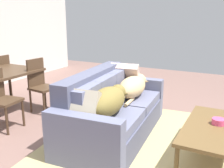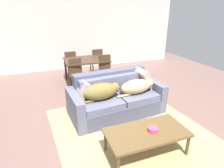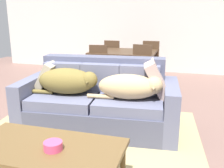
% 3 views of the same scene
% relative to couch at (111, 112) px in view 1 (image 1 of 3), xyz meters
% --- Properties ---
extents(ground_plane, '(10.00, 10.00, 0.00)m').
position_rel_couch_xyz_m(ground_plane, '(-0.11, -0.23, -0.35)').
color(ground_plane, '#805F55').
extents(area_rug, '(2.99, 3.25, 0.01)m').
position_rel_couch_xyz_m(area_rug, '(0.01, -0.81, -0.34)').
color(area_rug, tan).
rests_on(area_rug, ground).
extents(couch, '(2.10, 1.11, 0.91)m').
position_rel_couch_xyz_m(couch, '(0.00, 0.00, 0.00)').
color(couch, '#51546A').
rests_on(couch, ground).
extents(dog_on_left_cushion, '(0.91, 0.44, 0.34)m').
position_rel_couch_xyz_m(dog_on_left_cushion, '(-0.37, -0.16, 0.30)').
color(dog_on_left_cushion, olive).
rests_on(dog_on_left_cushion, couch).
extents(dog_on_right_cushion, '(0.90, 0.42, 0.30)m').
position_rel_couch_xyz_m(dog_on_right_cushion, '(0.45, -0.14, 0.28)').
color(dog_on_right_cushion, tan).
rests_on(dog_on_right_cushion, couch).
extents(throw_pillow_by_left_arm, '(0.33, 0.43, 0.40)m').
position_rel_couch_xyz_m(throw_pillow_by_left_arm, '(-0.75, -0.01, 0.31)').
color(throw_pillow_by_left_arm, '#ADA28A').
rests_on(throw_pillow_by_left_arm, couch).
extents(throw_pillow_by_right_arm, '(0.41, 0.51, 0.48)m').
position_rel_couch_xyz_m(throw_pillow_by_right_arm, '(0.74, 0.12, 0.34)').
color(throw_pillow_by_right_arm, '#BC9F94').
rests_on(throw_pillow_by_right_arm, couch).
extents(coffee_table, '(1.29, 0.66, 0.42)m').
position_rel_couch_xyz_m(coffee_table, '(-0.01, -1.38, 0.03)').
color(coffee_table, brown).
rests_on(coffee_table, ground).
extents(bowl_on_coffee_table, '(0.15, 0.15, 0.07)m').
position_rel_couch_xyz_m(bowl_on_coffee_table, '(0.08, -1.41, 0.10)').
color(bowl_on_coffee_table, '#EA4C7F').
rests_on(bowl_on_coffee_table, coffee_table).
extents(dining_chair_near_left, '(0.44, 0.44, 0.90)m').
position_rel_couch_xyz_m(dining_chair_near_left, '(-0.57, 1.57, 0.15)').
color(dining_chair_near_left, '#4A3422').
rests_on(dining_chair_near_left, ground).
extents(dining_chair_near_right, '(0.44, 0.44, 0.94)m').
position_rel_couch_xyz_m(dining_chair_near_right, '(0.29, 1.57, 0.16)').
color(dining_chair_near_right, '#4A3422').
rests_on(dining_chair_near_right, ground).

